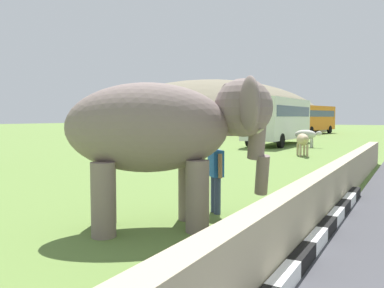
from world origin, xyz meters
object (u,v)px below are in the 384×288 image
(elephant, at_px, (168,130))
(cow_far, at_px, (306,135))
(bus_red, at_px, (277,117))
(bus_orange, at_px, (312,117))
(bus_white, at_px, (278,118))
(person_handler, at_px, (216,172))
(cow_mid, at_px, (303,140))
(cow_near, at_px, (199,142))

(elephant, distance_m, cow_far, 21.77)
(bus_red, height_order, bus_orange, same)
(elephant, height_order, bus_white, bus_white)
(elephant, relative_size, bus_red, 0.48)
(elephant, bearing_deg, bus_white, 12.29)
(person_handler, relative_size, bus_orange, 0.18)
(bus_white, bearing_deg, cow_mid, -153.95)
(cow_near, relative_size, cow_far, 1.01)
(cow_near, xyz_separation_m, cow_mid, (4.04, -4.22, 0.00))
(elephant, bearing_deg, person_handler, -12.66)
(cow_mid, bearing_deg, person_handler, -173.62)
(cow_near, bearing_deg, elephant, -154.22)
(bus_orange, bearing_deg, elephant, -170.61)
(bus_orange, xyz_separation_m, cow_near, (-33.33, -1.93, -1.21))
(cow_near, height_order, cow_far, same)
(cow_near, relative_size, cow_mid, 1.02)
(person_handler, xyz_separation_m, bus_red, (31.92, 8.65, 1.15))
(person_handler, bearing_deg, bus_white, 13.87)
(cow_mid, bearing_deg, cow_near, 133.80)
(bus_white, height_order, bus_orange, same)
(elephant, height_order, cow_far, elephant)
(elephant, relative_size, cow_mid, 2.06)
(bus_red, bearing_deg, cow_mid, -158.51)
(elephant, height_order, bus_red, bus_red)
(person_handler, bearing_deg, cow_mid, 6.38)
(elephant, bearing_deg, cow_mid, 4.60)
(elephant, xyz_separation_m, bus_red, (33.35, 8.33, 0.19))
(bus_orange, bearing_deg, bus_white, -173.78)
(person_handler, xyz_separation_m, cow_mid, (13.90, 1.55, -0.06))
(elephant, xyz_separation_m, cow_mid, (15.33, 1.23, -1.01))
(bus_red, distance_m, cow_far, 13.15)
(bus_orange, height_order, cow_near, bus_orange)
(cow_near, bearing_deg, cow_mid, -46.20)
(bus_red, distance_m, bus_orange, 11.30)
(bus_white, relative_size, cow_mid, 4.82)
(bus_red, xyz_separation_m, cow_mid, (-18.02, -7.10, -1.21))
(bus_orange, xyz_separation_m, cow_mid, (-29.29, -6.15, -1.21))
(bus_red, relative_size, bus_orange, 0.88)
(person_handler, distance_m, bus_white, 22.36)
(bus_white, relative_size, bus_orange, 0.97)
(bus_white, relative_size, cow_near, 4.72)
(cow_near, bearing_deg, bus_red, 7.43)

